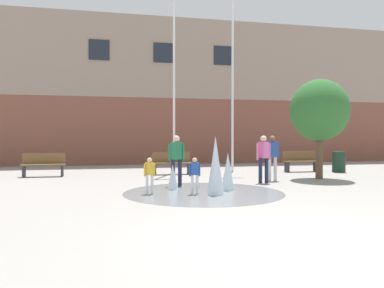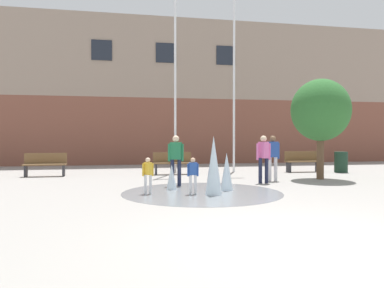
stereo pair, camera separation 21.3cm
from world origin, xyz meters
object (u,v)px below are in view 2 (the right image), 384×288
at_px(flagpole_right, 235,63).
at_px(adult_near_bench, 273,154).
at_px(child_in_fountain, 148,173).
at_px(street_tree_near_building, 321,110).
at_px(flagpole_left, 176,66).
at_px(park_bench_near_trashcan, 173,163).
at_px(teen_by_trashcan, 176,156).
at_px(park_bench_left_of_flagpoles, 45,164).
at_px(adult_in_red, 263,155).
at_px(trash_can, 341,162).
at_px(park_bench_far_right, 303,161).
at_px(child_with_pink_shirt, 193,173).

bearing_deg(flagpole_right, adult_near_bench, -85.92).
xyz_separation_m(child_in_fountain, adult_near_bench, (4.52, 2.18, 0.35)).
bearing_deg(street_tree_near_building, flagpole_left, 144.65).
xyz_separation_m(park_bench_near_trashcan, teen_by_trashcan, (-0.42, -3.72, 0.45)).
height_order(teen_by_trashcan, flagpole_right, flagpole_right).
relative_size(park_bench_left_of_flagpoles, flagpole_right, 0.18).
relative_size(park_bench_left_of_flagpoles, adult_in_red, 1.01).
height_order(park_bench_left_of_flagpoles, adult_near_bench, adult_near_bench).
height_order(park_bench_left_of_flagpoles, trash_can, park_bench_left_of_flagpoles).
xyz_separation_m(park_bench_near_trashcan, adult_near_bench, (3.11, -3.02, 0.45)).
bearing_deg(park_bench_left_of_flagpoles, park_bench_far_right, -0.83).
bearing_deg(park_bench_near_trashcan, flagpole_left, 69.43).
relative_size(park_bench_far_right, child_in_fountain, 1.62).
bearing_deg(park_bench_far_right, flagpole_left, 173.54).
bearing_deg(park_bench_near_trashcan, trash_can, -4.64).
bearing_deg(flagpole_left, adult_in_red, -60.79).
xyz_separation_m(adult_in_red, flagpole_right, (0.30, 4.17, 3.88)).
height_order(adult_near_bench, teen_by_trashcan, same).
bearing_deg(adult_near_bench, teen_by_trashcan, -176.27).
distance_m(adult_near_bench, teen_by_trashcan, 3.61).
height_order(park_bench_near_trashcan, flagpole_left, flagpole_left).
xyz_separation_m(teen_by_trashcan, trash_can, (7.75, 3.13, -0.48)).
relative_size(park_bench_far_right, teen_by_trashcan, 1.01).
relative_size(park_bench_far_right, street_tree_near_building, 0.44).
bearing_deg(park_bench_far_right, trash_can, -20.48).
bearing_deg(flagpole_left, trash_can, -9.58).
xyz_separation_m(adult_in_red, street_tree_near_building, (2.50, 0.74, 1.58)).
height_order(adult_near_bench, street_tree_near_building, street_tree_near_building).
xyz_separation_m(child_with_pink_shirt, teen_by_trashcan, (-0.20, 1.75, 0.35)).
height_order(park_bench_left_of_flagpoles, park_bench_far_right, same).
relative_size(park_bench_far_right, adult_near_bench, 1.01).
distance_m(adult_in_red, flagpole_left, 6.03).
relative_size(child_with_pink_shirt, street_tree_near_building, 0.27).
distance_m(park_bench_far_right, trash_can, 1.61).
bearing_deg(park_bench_left_of_flagpoles, adult_near_bench, -21.16).
xyz_separation_m(park_bench_far_right, teen_by_trashcan, (-6.24, -3.69, 0.45)).
height_order(park_bench_far_right, flagpole_right, flagpole_right).
distance_m(child_with_pink_shirt, trash_can, 8.99).
height_order(child_with_pink_shirt, child_in_fountain, same).
distance_m(park_bench_near_trashcan, street_tree_near_building, 6.13).
height_order(park_bench_left_of_flagpoles, child_in_fountain, child_in_fountain).
bearing_deg(flagpole_left, park_bench_far_right, -6.46).
bearing_deg(adult_in_red, park_bench_left_of_flagpoles, 47.78).
bearing_deg(adult_near_bench, adult_in_red, -143.51).
distance_m(park_bench_far_right, adult_in_red, 4.83).
relative_size(flagpole_left, trash_can, 9.69).
relative_size(adult_in_red, adult_near_bench, 1.00).
height_order(park_bench_left_of_flagpoles, park_bench_near_trashcan, same).
distance_m(child_with_pink_shirt, flagpole_right, 8.02).
xyz_separation_m(park_bench_left_of_flagpoles, adult_in_red, (7.58, -3.69, 0.45)).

